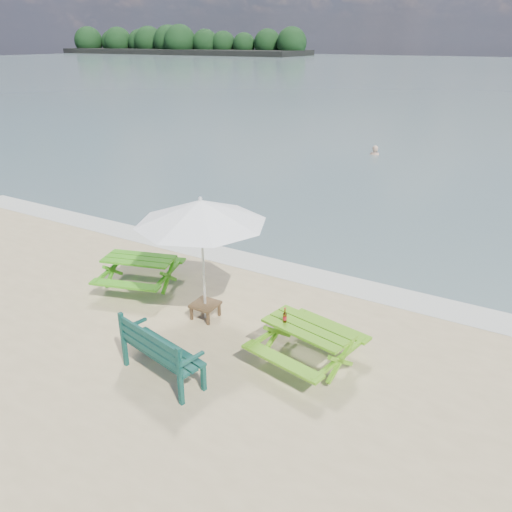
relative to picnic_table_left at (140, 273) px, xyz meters
The scene contains 9 objects.
foam_strip 3.17m from the picnic_table_left, 48.53° to the left, with size 22.00×0.90×0.01m, color silver.
island_headland 175.02m from the picnic_table_left, 128.07° to the left, with size 90.00×22.00×7.60m.
picnic_table_left is the anchor object (origin of this frame).
picnic_table_right 4.31m from the picnic_table_left, ahead, with size 1.75×1.88×0.70m.
park_bench 3.27m from the picnic_table_left, 41.53° to the right, with size 1.61×0.83×0.94m.
side_table 1.97m from the picnic_table_left, ahead, with size 0.49×0.49×0.31m.
patio_umbrella 2.68m from the picnic_table_left, ahead, with size 2.45×2.45×2.38m.
beer_bottle 3.95m from the picnic_table_left, 10.84° to the right, with size 0.07×0.07×0.26m.
swimmer 15.71m from the picnic_table_left, 89.69° to the left, with size 0.60×0.42×1.58m.
Camera 1 is at (4.93, -4.83, 4.97)m, focal length 35.00 mm.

